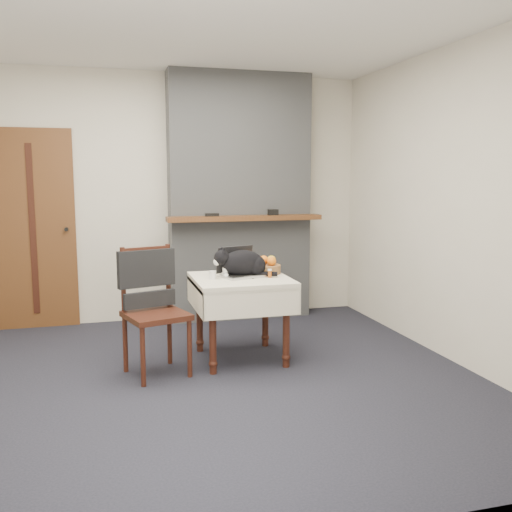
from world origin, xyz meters
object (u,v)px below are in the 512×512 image
at_px(door, 33,230).
at_px(pill_bottle, 270,273).
at_px(laptop, 239,269).
at_px(cream_jar, 213,275).
at_px(fruit_basket, 265,266).
at_px(cat, 244,264).
at_px(side_table, 241,291).
at_px(chair, 151,292).

height_order(door, pill_bottle, door).
xyz_separation_m(laptop, cream_jar, (-0.24, -0.08, -0.03)).
distance_m(pill_bottle, fruit_basket, 0.21).
relative_size(door, laptop, 4.98).
bearing_deg(cream_jar, cat, 10.18).
bearing_deg(side_table, door, 138.75).
bearing_deg(door, pill_bottle, -39.28).
height_order(cat, cream_jar, cat).
height_order(door, cream_jar, door).
xyz_separation_m(laptop, fruit_basket, (0.25, 0.07, -0.00)).
relative_size(cat, fruit_basket, 2.01).
bearing_deg(chair, door, 104.60).
bearing_deg(fruit_basket, door, 144.89).
height_order(cat, chair, chair).
bearing_deg(cat, chair, -170.71).
bearing_deg(pill_bottle, side_table, 160.31).
height_order(laptop, fruit_basket, laptop).
distance_m(side_table, fruit_basket, 0.33).
relative_size(side_table, chair, 0.79).
relative_size(side_table, laptop, 1.94).
relative_size(door, cream_jar, 29.99).
xyz_separation_m(side_table, chair, (-0.75, -0.10, 0.05)).
height_order(fruit_basket, chair, chair).
bearing_deg(chair, cream_jar, -7.92).
height_order(door, laptop, door).
xyz_separation_m(door, side_table, (1.76, -1.54, -0.41)).
distance_m(cat, chair, 0.81).
xyz_separation_m(door, laptop, (1.76, -1.49, -0.24)).
distance_m(side_table, chair, 0.76).
distance_m(side_table, cat, 0.23).
bearing_deg(cream_jar, side_table, 4.91).
height_order(side_table, cream_jar, cream_jar).
distance_m(cat, cream_jar, 0.29).
bearing_deg(fruit_basket, cat, -155.14).
distance_m(cream_jar, chair, 0.52).
xyz_separation_m(door, fruit_basket, (2.01, -1.41, -0.24)).
distance_m(door, side_table, 2.38).
relative_size(door, cat, 3.81).
bearing_deg(door, cat, -40.25).
bearing_deg(side_table, chair, -172.29).
relative_size(pill_bottle, chair, 0.07).
bearing_deg(cream_jar, pill_bottle, -7.34).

